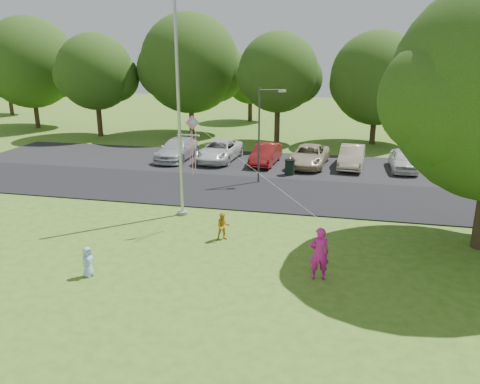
% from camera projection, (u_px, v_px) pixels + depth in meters
% --- Properties ---
extents(ground, '(120.00, 120.00, 0.00)m').
position_uv_depth(ground, '(230.00, 268.00, 16.61)').
color(ground, '#426D1C').
rests_on(ground, ground).
extents(park_road, '(60.00, 6.00, 0.06)m').
position_uv_depth(park_road, '(269.00, 194.00, 25.00)').
color(park_road, black).
rests_on(park_road, ground).
extents(parking_strip, '(42.00, 7.00, 0.06)m').
position_uv_depth(parking_strip, '(285.00, 165.00, 31.06)').
color(parking_strip, black).
rests_on(parking_strip, ground).
extents(flagpole, '(0.50, 0.50, 10.00)m').
position_uv_depth(flagpole, '(179.00, 126.00, 20.75)').
color(flagpole, '#B7BABF').
rests_on(flagpole, ground).
extents(street_lamp, '(1.47, 0.63, 5.41)m').
position_uv_depth(street_lamp, '(263.00, 127.00, 26.13)').
color(street_lamp, '#3F3F44').
rests_on(street_lamp, ground).
extents(trash_can, '(0.63, 0.63, 0.99)m').
position_uv_depth(trash_can, '(290.00, 168.00, 28.46)').
color(trash_can, black).
rests_on(trash_can, ground).
extents(tree_row, '(64.35, 11.94, 10.88)m').
position_uv_depth(tree_row, '(320.00, 71.00, 37.19)').
color(tree_row, '#332316').
rests_on(tree_row, ground).
extents(horizon_trees, '(77.46, 7.20, 7.02)m').
position_uv_depth(horizon_trees, '(350.00, 81.00, 46.10)').
color(horizon_trees, '#332316').
rests_on(horizon_trees, ground).
extents(parked_cars, '(16.84, 5.24, 1.40)m').
position_uv_depth(parked_cars, '(272.00, 154.00, 31.11)').
color(parked_cars, silver).
rests_on(parked_cars, ground).
extents(woman, '(0.76, 0.58, 1.86)m').
position_uv_depth(woman, '(319.00, 253.00, 15.62)').
color(woman, '#D81C9C').
rests_on(woman, ground).
extents(child_yellow, '(0.68, 0.61, 1.15)m').
position_uv_depth(child_yellow, '(223.00, 226.00, 18.94)').
color(child_yellow, gold).
rests_on(child_yellow, ground).
extents(child_blue, '(0.45, 0.58, 1.07)m').
position_uv_depth(child_blue, '(88.00, 262.00, 15.92)').
color(child_blue, '#A5C2FD').
rests_on(child_blue, ground).
extents(kite, '(5.78, 3.93, 2.77)m').
position_uv_depth(kite, '(195.00, 135.00, 19.11)').
color(kite, pink).
rests_on(kite, ground).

